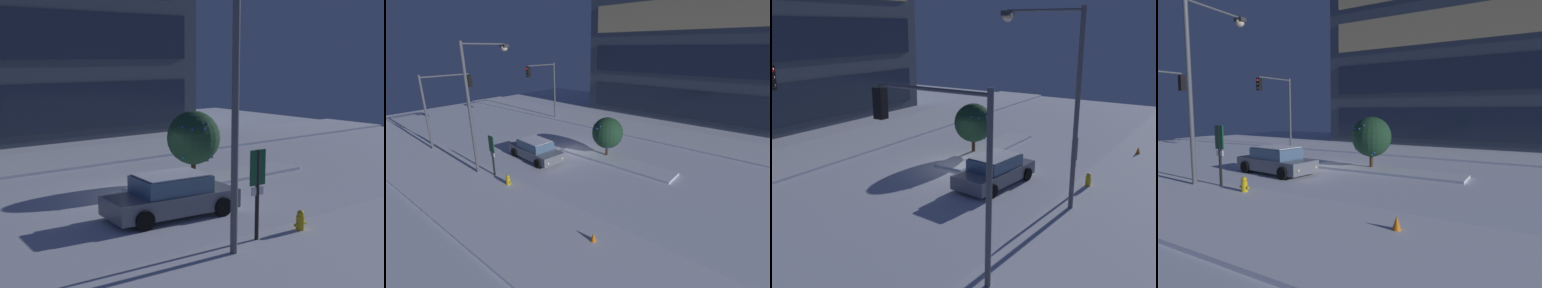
# 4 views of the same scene
# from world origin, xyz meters

# --- Properties ---
(ground) EXTENTS (52.00, 52.00, 0.00)m
(ground) POSITION_xyz_m (0.00, 0.00, 0.00)
(ground) COLOR silver
(curb_strip_near) EXTENTS (52.00, 5.20, 0.14)m
(curb_strip_near) POSITION_xyz_m (0.00, -8.91, 0.07)
(curb_strip_near) COLOR silver
(curb_strip_near) RESTS_ON ground
(curb_strip_far) EXTENTS (52.00, 5.20, 0.14)m
(curb_strip_far) POSITION_xyz_m (0.00, 8.91, 0.07)
(curb_strip_far) COLOR silver
(curb_strip_far) RESTS_ON ground
(median_strip) EXTENTS (9.00, 1.80, 0.14)m
(median_strip) POSITION_xyz_m (3.84, 0.37, 0.07)
(median_strip) COLOR silver
(median_strip) RESTS_ON ground
(car_near) EXTENTS (4.86, 2.48, 1.49)m
(car_near) POSITION_xyz_m (-1.22, -2.91, 0.71)
(car_near) COLOR slate
(car_near) RESTS_ON ground
(traffic_light_corner_far_left) EXTENTS (0.32, 4.17, 6.45)m
(traffic_light_corner_far_left) POSITION_xyz_m (-8.75, 5.53, 4.47)
(traffic_light_corner_far_left) COLOR #565960
(traffic_light_corner_far_left) RESTS_ON ground
(traffic_light_corner_near_left) EXTENTS (0.32, 4.39, 6.09)m
(traffic_light_corner_near_left) POSITION_xyz_m (-9.17, -5.39, 4.25)
(traffic_light_corner_near_left) COLOR #565960
(traffic_light_corner_near_left) RESTS_ON ground
(street_lamp_arched) EXTENTS (0.59, 3.46, 8.41)m
(street_lamp_arched) POSITION_xyz_m (-2.30, -6.28, 5.45)
(street_lamp_arched) COLOR #565960
(street_lamp_arched) RESTS_ON ground
(fire_hydrant) EXTENTS (0.48, 0.26, 0.77)m
(fire_hydrant) POSITION_xyz_m (0.77, -6.98, 0.37)
(fire_hydrant) COLOR gold
(fire_hydrant) RESTS_ON ground
(parking_info_sign) EXTENTS (0.55, 0.12, 2.83)m
(parking_info_sign) POSITION_xyz_m (-0.94, -6.77, 1.81)
(parking_info_sign) COLOR black
(parking_info_sign) RESTS_ON ground
(decorated_tree_median) EXTENTS (2.36, 2.36, 3.12)m
(decorated_tree_median) POSITION_xyz_m (2.80, 0.85, 1.94)
(decorated_tree_median) COLOR #473323
(decorated_tree_median) RESTS_ON ground
(construction_cone) EXTENTS (0.36, 0.36, 0.55)m
(construction_cone) POSITION_xyz_m (7.82, -7.82, 0.28)
(construction_cone) COLOR orange
(construction_cone) RESTS_ON ground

